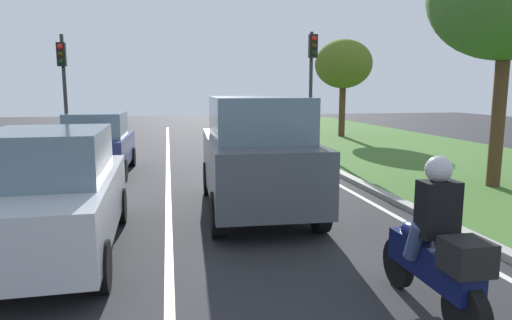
# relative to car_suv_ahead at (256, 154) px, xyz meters

# --- Properties ---
(ground_plane) EXTENTS (60.00, 60.00, 0.00)m
(ground_plane) POSITION_rel_car_suv_ahead_xyz_m (-1.04, 4.96, -1.17)
(ground_plane) COLOR #262628
(lane_line_center) EXTENTS (0.12, 32.00, 0.01)m
(lane_line_center) POSITION_rel_car_suv_ahead_xyz_m (-1.74, 4.96, -1.16)
(lane_line_center) COLOR silver
(lane_line_center) RESTS_ON ground
(lane_line_right_edge) EXTENTS (0.12, 32.00, 0.01)m
(lane_line_right_edge) POSITION_rel_car_suv_ahead_xyz_m (2.56, 4.96, -1.16)
(lane_line_right_edge) COLOR silver
(lane_line_right_edge) RESTS_ON ground
(grass_verge_right) EXTENTS (9.00, 48.00, 0.06)m
(grass_verge_right) POSITION_rel_car_suv_ahead_xyz_m (7.46, 4.96, -1.14)
(grass_verge_right) COLOR #3D6628
(grass_verge_right) RESTS_ON ground
(curb_right) EXTENTS (0.24, 48.00, 0.12)m
(curb_right) POSITION_rel_car_suv_ahead_xyz_m (3.06, 4.96, -1.11)
(curb_right) COLOR #9E9B93
(curb_right) RESTS_ON ground
(car_suv_ahead) EXTENTS (2.12, 4.57, 2.28)m
(car_suv_ahead) POSITION_rel_car_suv_ahead_xyz_m (0.00, 0.00, 0.00)
(car_suv_ahead) COLOR #474C51
(car_suv_ahead) RESTS_ON ground
(car_sedan_left_lane) EXTENTS (1.92, 4.34, 1.86)m
(car_sedan_left_lane) POSITION_rel_car_suv_ahead_xyz_m (-3.38, -1.83, -0.25)
(car_sedan_left_lane) COLOR #B7BABF
(car_sedan_left_lane) RESTS_ON ground
(car_hatchback_far) EXTENTS (1.79, 3.73, 1.78)m
(car_hatchback_far) POSITION_rel_car_suv_ahead_xyz_m (-3.65, 4.76, -0.28)
(car_hatchback_far) COLOR navy
(car_hatchback_far) RESTS_ON ground
(motorcycle) EXTENTS (0.40, 1.90, 1.01)m
(motorcycle) POSITION_rel_car_suv_ahead_xyz_m (1.05, -4.54, -0.60)
(motorcycle) COLOR #0C143F
(motorcycle) RESTS_ON ground
(rider_person) EXTENTS (0.50, 0.40, 1.16)m
(rider_person) POSITION_rel_car_suv_ahead_xyz_m (1.05, -4.49, 0.02)
(rider_person) COLOR black
(rider_person) RESTS_ON ground
(traffic_light_near_right) EXTENTS (0.32, 0.50, 4.69)m
(traffic_light_near_right) POSITION_rel_car_suv_ahead_xyz_m (4.02, 8.91, 2.07)
(traffic_light_near_right) COLOR #2D2D2D
(traffic_light_near_right) RESTS_ON ground
(traffic_light_overhead_left) EXTENTS (0.32, 0.50, 4.55)m
(traffic_light_overhead_left) POSITION_rel_car_suv_ahead_xyz_m (-5.65, 10.29, 1.87)
(traffic_light_overhead_left) COLOR #2D2D2D
(traffic_light_overhead_left) RESTS_ON ground
(tree_roadside_far) EXTENTS (2.85, 2.85, 4.91)m
(tree_roadside_far) POSITION_rel_car_suv_ahead_xyz_m (7.01, 13.06, 2.50)
(tree_roadside_far) COLOR #4C331E
(tree_roadside_far) RESTS_ON ground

